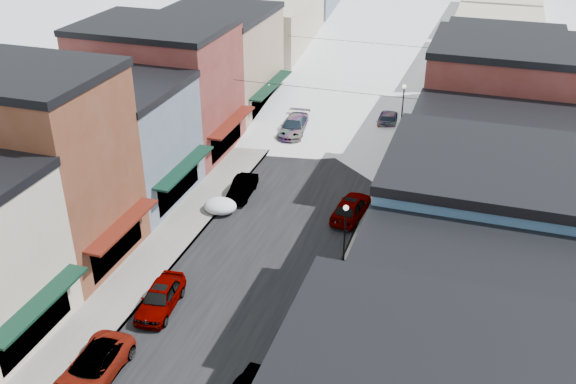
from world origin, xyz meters
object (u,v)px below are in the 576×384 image
Objects in this scene: car_white_suv at (93,368)px; streetlamp_near at (345,227)px; car_dark_hatch at (242,188)px; car_silver_sedan at (160,297)px; trash_can at (366,235)px.

streetlamp_near reaches higher than car_white_suv.
streetlamp_near is (9.50, 13.66, 2.06)m from car_white_suv.
streetlamp_near is (9.50, -6.52, 2.09)m from car_dark_hatch.
streetlamp_near reaches higher than car_silver_sedan.
car_white_suv is 6.07m from car_silver_sedan.
car_white_suv is 16.77m from streetlamp_near.
trash_can is at bearing 56.14° from car_white_suv.
car_silver_sedan is 1.10× the size of car_dark_hatch.
car_white_suv is at bearing -122.31° from trash_can.
car_white_suv is 4.73× the size of trash_can.
streetlamp_near is at bearing -38.86° from car_dark_hatch.
car_silver_sedan is at bearing -92.18° from car_dark_hatch.
car_silver_sedan reaches higher than trash_can.
car_dark_hatch is at bearing 159.81° from trash_can.
streetlamp_near is at bearing 34.32° from car_silver_sedan.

